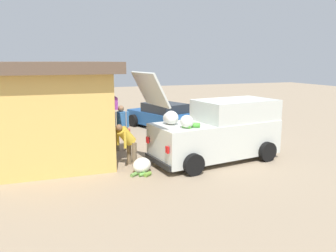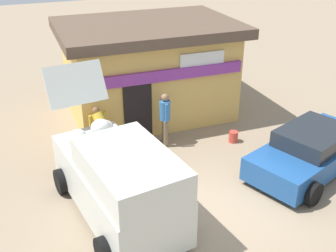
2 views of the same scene
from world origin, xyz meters
TOP-DOWN VIEW (x-y plane):
  - ground_plane at (0.00, 0.00)m, footprint 60.00×60.00m
  - storefront_bar at (0.26, 5.90)m, footprint 6.06×4.35m
  - delivery_van at (-2.34, 0.60)m, footprint 2.59×5.02m
  - parked_sedan at (3.21, 0.60)m, footprint 4.48×3.14m
  - vendor_standing at (-0.07, 3.47)m, footprint 0.40×0.56m
  - customer_bending at (-2.01, 3.71)m, footprint 0.61×0.69m
  - unloaded_banana_pile at (-2.77, 3.44)m, footprint 0.92×0.85m
  - paint_bucket at (2.00, 2.80)m, footprint 0.29×0.29m

SIDE VIEW (x-z plane):
  - ground_plane at x=0.00m, z-range 0.00..0.00m
  - paint_bucket at x=2.00m, z-range 0.00..0.36m
  - unloaded_banana_pile at x=-2.77m, z-range -0.01..0.44m
  - parked_sedan at x=3.21m, z-range -0.03..1.23m
  - customer_bending at x=-2.01m, z-range 0.14..1.54m
  - vendor_standing at x=-0.07m, z-range 0.14..1.85m
  - delivery_van at x=-2.34m, z-range -0.50..2.51m
  - storefront_bar at x=0.26m, z-range 0.04..3.34m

